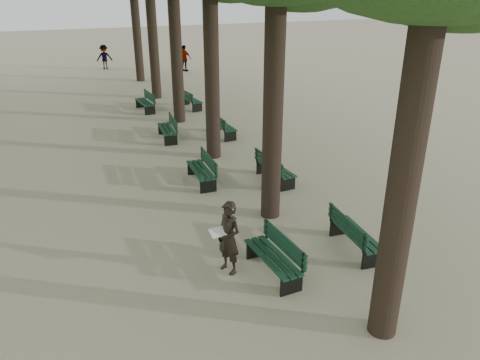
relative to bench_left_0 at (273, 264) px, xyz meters
name	(u,v)px	position (x,y,z in m)	size (l,w,h in m)	color
ground	(265,287)	(-0.37, -0.39, -0.27)	(120.00, 120.00, 0.00)	tan
bench_left_0	(273,264)	(0.00, 0.00, 0.00)	(0.71, 1.84, 0.92)	black
bench_left_1	(201,175)	(0.00, 5.44, 0.00)	(0.61, 1.81, 0.92)	black
bench_left_2	(167,133)	(0.00, 10.19, 0.00)	(0.68, 1.83, 0.92)	black
bench_left_3	(145,106)	(0.00, 15.00, 0.00)	(0.75, 1.85, 0.92)	black
bench_right_0	(355,240)	(2.27, 0.19, 0.00)	(0.70, 1.84, 0.92)	black
bench_right_1	(275,173)	(2.27, 4.70, 0.00)	(0.72, 1.84, 0.92)	black
bench_right_2	(223,130)	(2.27, 9.82, 0.00)	(0.70, 1.84, 0.92)	black
bench_right_3	(191,103)	(2.27, 14.69, 0.00)	(0.80, 1.86, 0.92)	black
man_with_map	(229,238)	(-0.87, 0.47, 0.58)	(0.73, 0.76, 1.71)	black
pedestrian_b	(104,57)	(-0.50, 27.73, 0.59)	(1.11, 0.34, 1.72)	#262628
pedestrian_c	(184,58)	(4.67, 24.84, 0.63)	(1.06, 0.36, 1.80)	#262628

